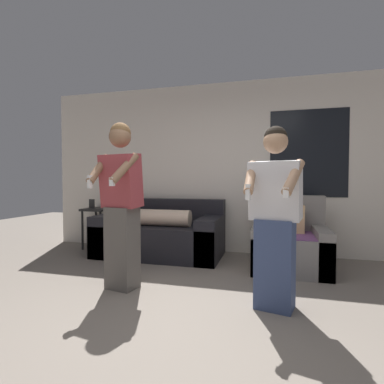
# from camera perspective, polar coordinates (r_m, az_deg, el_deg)

# --- Properties ---
(ground_plane) EXTENTS (14.00, 14.00, 0.00)m
(ground_plane) POSITION_cam_1_polar(r_m,az_deg,el_deg) (2.51, -1.95, -24.97)
(ground_plane) COLOR slate
(wall_back) EXTENTS (6.23, 0.07, 2.70)m
(wall_back) POSITION_cam_1_polar(r_m,az_deg,el_deg) (4.84, 7.41, 4.63)
(wall_back) COLOR silver
(wall_back) RESTS_ON ground_plane
(couch) EXTENTS (1.88, 0.95, 0.85)m
(couch) POSITION_cam_1_polar(r_m,az_deg,el_deg) (4.65, -6.07, -8.07)
(couch) COLOR black
(couch) RESTS_ON ground_plane
(armchair) EXTENTS (0.93, 0.90, 0.94)m
(armchair) POSITION_cam_1_polar(r_m,az_deg,el_deg) (4.15, 18.05, -9.44)
(armchair) COLOR slate
(armchair) RESTS_ON ground_plane
(side_table) EXTENTS (0.42, 0.48, 0.83)m
(side_table) POSITION_cam_1_polar(r_m,az_deg,el_deg) (5.36, -17.49, -4.22)
(side_table) COLOR black
(side_table) RESTS_ON ground_plane
(person_left) EXTENTS (0.47, 0.53, 1.75)m
(person_left) POSITION_cam_1_polar(r_m,az_deg,el_deg) (3.24, -13.36, -2.13)
(person_left) COLOR #56514C
(person_left) RESTS_ON ground_plane
(person_right) EXTENTS (0.50, 0.55, 1.62)m
(person_right) POSITION_cam_1_polar(r_m,az_deg,el_deg) (2.75, 15.52, -4.76)
(person_right) COLOR #384770
(person_right) RESTS_ON ground_plane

